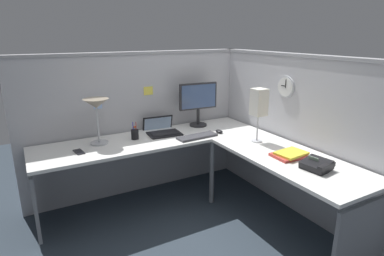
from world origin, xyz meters
TOP-DOWN VIEW (x-y plane):
  - ground_plane at (0.00, 0.00)m, footprint 6.80×6.80m
  - cubicle_wall_back at (-0.36, 0.87)m, footprint 2.57×0.12m
  - cubicle_wall_right at (0.87, -0.27)m, footprint 0.12×2.37m
  - desk at (-0.15, -0.05)m, footprint 2.35×2.15m
  - monitor at (0.27, 0.64)m, footprint 0.46×0.20m
  - laptop at (-0.21, 0.61)m, footprint 0.37×0.41m
  - keyboard at (0.04, 0.26)m, footprint 0.44×0.17m
  - computer_mouse at (0.32, 0.28)m, footprint 0.06×0.10m
  - desk_lamp_dome at (-0.89, 0.56)m, footprint 0.24×0.24m
  - pen_cup at (-0.54, 0.52)m, footprint 0.08×0.08m
  - cell_phone at (-1.11, 0.41)m, footprint 0.09×0.15m
  - office_phone at (0.46, -0.90)m, footprint 0.22×0.23m
  - book_stack at (0.47, -0.60)m, footprint 0.30×0.23m
  - desk_lamp_paper at (0.49, -0.14)m, footprint 0.13×0.13m
  - wall_clock at (0.82, -0.15)m, footprint 0.04×0.22m
  - pinned_note_leftmost at (-0.82, 0.82)m, footprint 0.08×0.00m
  - pinned_note_middle at (-0.27, 0.82)m, footprint 0.11×0.00m

SIDE VIEW (x-z plane):
  - ground_plane at x=0.00m, z-range 0.00..0.00m
  - desk at x=-0.15m, z-range 0.27..1.00m
  - cell_phone at x=-1.11m, z-range 0.73..0.74m
  - keyboard at x=0.04m, z-range 0.73..0.75m
  - computer_mouse at x=0.32m, z-range 0.73..0.76m
  - book_stack at x=0.47m, z-range 0.73..0.77m
  - laptop at x=-0.21m, z-range 0.65..0.86m
  - office_phone at x=0.46m, z-range 0.71..0.82m
  - pen_cup at x=-0.54m, z-range 0.69..0.87m
  - cubicle_wall_back at x=-0.36m, z-range 0.00..1.58m
  - cubicle_wall_right at x=0.87m, z-range 0.00..1.58m
  - monitor at x=0.27m, z-range 0.77..1.27m
  - pinned_note_leftmost at x=-0.82m, z-range 1.02..1.09m
  - desk_lamp_dome at x=-0.89m, z-range 0.87..1.32m
  - desk_lamp_paper at x=0.49m, z-range 0.85..1.38m
  - pinned_note_middle at x=-0.27m, z-range 1.11..1.20m
  - wall_clock at x=0.82m, z-range 1.14..1.36m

